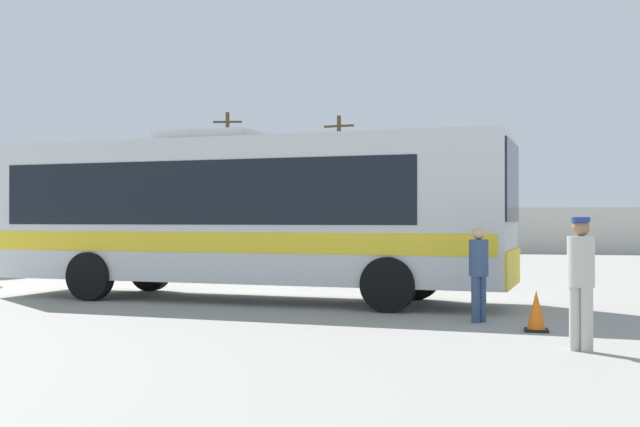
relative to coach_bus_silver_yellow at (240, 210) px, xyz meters
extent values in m
plane|color=gray|center=(-0.76, 10.41, -1.95)|extent=(300.00, 300.00, 0.00)
cube|color=beige|center=(-0.76, 26.14, -0.78)|extent=(80.00, 0.30, 2.35)
cube|color=silver|center=(0.13, -0.01, -0.02)|extent=(11.47, 3.80, 2.98)
cube|color=black|center=(-0.43, 0.05, 0.34)|extent=(9.46, 3.60, 1.31)
cube|color=yellow|center=(0.13, -0.01, -0.68)|extent=(11.25, 3.80, 0.42)
cube|color=#19212D|center=(5.73, -0.65, 0.52)|extent=(0.30, 2.28, 1.55)
cube|color=yellow|center=(5.74, -0.65, -1.15)|extent=(0.34, 2.49, 0.72)
cube|color=#B2B2B2|center=(-0.71, 0.08, 1.59)|extent=(2.34, 1.64, 0.24)
cylinder|color=black|center=(3.73, 0.81, -1.43)|extent=(1.07, 0.42, 1.04)
cylinder|color=black|center=(3.46, -1.62, -1.43)|extent=(1.07, 0.42, 1.04)
cylinder|color=black|center=(-2.81, 1.55, -1.43)|extent=(1.07, 0.42, 1.04)
cylinder|color=black|center=(-3.09, -0.88, -1.43)|extent=(1.07, 0.42, 1.04)
cylinder|color=#33476B|center=(5.20, -2.68, -1.56)|extent=(0.15, 0.15, 0.78)
cylinder|color=#33476B|center=(5.10, -2.79, -1.56)|extent=(0.15, 0.15, 0.78)
cylinder|color=#33476B|center=(5.15, -2.73, -0.86)|extent=(0.46, 0.46, 0.62)
sphere|color=tan|center=(5.15, -2.73, -0.45)|extent=(0.21, 0.21, 0.21)
cylinder|color=#B7B2A8|center=(6.61, -5.44, -1.53)|extent=(0.16, 0.16, 0.85)
cylinder|color=#B7B2A8|center=(6.47, -5.36, -1.53)|extent=(0.16, 0.16, 0.85)
cylinder|color=#B7B2A8|center=(6.54, -5.40, -0.77)|extent=(0.48, 0.48, 0.67)
sphere|color=#8C6647|center=(6.54, -5.40, -0.32)|extent=(0.23, 0.23, 0.23)
cylinder|color=navy|center=(6.54, -5.40, -0.22)|extent=(0.24, 0.24, 0.07)
cube|color=silver|center=(-15.91, 22.12, -1.30)|extent=(4.08, 1.97, 0.66)
cube|color=black|center=(-15.71, 22.11, -0.70)|extent=(2.28, 1.75, 0.54)
cylinder|color=black|center=(-17.19, 21.29, -1.63)|extent=(0.65, 0.25, 0.64)
cylinder|color=black|center=(-17.12, 23.05, -1.63)|extent=(0.65, 0.25, 0.64)
cylinder|color=black|center=(-14.71, 21.19, -1.63)|extent=(0.65, 0.25, 0.64)
cylinder|color=black|center=(-14.63, 22.95, -1.63)|extent=(0.65, 0.25, 0.64)
cube|color=silver|center=(-9.77, 22.90, -1.31)|extent=(4.45, 2.07, 0.65)
cube|color=black|center=(-9.99, 22.88, -0.72)|extent=(2.49, 1.81, 0.53)
cylinder|color=black|center=(-8.49, 23.86, -1.63)|extent=(0.65, 0.26, 0.64)
cylinder|color=black|center=(-8.37, 22.10, -1.63)|extent=(0.65, 0.26, 0.64)
cylinder|color=black|center=(-11.17, 23.69, -1.63)|extent=(0.65, 0.26, 0.64)
cylinder|color=black|center=(-11.06, 21.93, -1.63)|extent=(0.65, 0.26, 0.64)
cube|color=#B7BABF|center=(-3.75, 22.08, -1.31)|extent=(4.44, 2.00, 0.64)
cube|color=black|center=(-3.97, 22.07, -0.73)|extent=(2.48, 1.77, 0.53)
cylinder|color=black|center=(-2.44, 23.02, -1.63)|extent=(0.65, 0.25, 0.64)
cylinder|color=black|center=(-2.36, 21.26, -1.63)|extent=(0.65, 0.25, 0.64)
cylinder|color=black|center=(-5.14, 22.90, -1.63)|extent=(0.65, 0.25, 0.64)
cylinder|color=black|center=(-5.06, 21.13, -1.63)|extent=(0.65, 0.25, 0.64)
cylinder|color=#4C3823|center=(-10.94, 30.13, 2.24)|extent=(0.24, 0.24, 8.39)
cube|color=#473321|center=(-10.94, 30.13, 5.84)|extent=(1.80, 0.39, 0.12)
cylinder|color=#4C3823|center=(-3.51, 28.28, 1.91)|extent=(0.24, 0.24, 7.72)
cube|color=#473321|center=(-3.51, 28.28, 5.17)|extent=(1.80, 0.41, 0.12)
cylinder|color=brown|center=(-15.29, 30.89, -0.79)|extent=(0.32, 0.32, 2.33)
ellipsoid|color=#2D6628|center=(-15.29, 30.89, 1.54)|extent=(3.34, 3.34, 2.84)
cylinder|color=brown|center=(-6.22, 32.71, -0.68)|extent=(0.32, 0.32, 2.54)
ellipsoid|color=#38752D|center=(-6.22, 32.71, 1.95)|extent=(3.88, 3.88, 3.30)
cylinder|color=brown|center=(0.15, 30.83, -0.62)|extent=(0.32, 0.32, 2.66)
ellipsoid|color=#2D6628|center=(0.15, 30.83, 2.50)|extent=(5.12, 5.12, 4.36)
cube|color=black|center=(6.04, -3.63, -1.93)|extent=(0.36, 0.36, 0.04)
cone|color=orange|center=(6.04, -3.63, -1.61)|extent=(0.28, 0.28, 0.60)
camera|label=1|loc=(5.48, -16.35, -0.21)|focal=44.44mm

